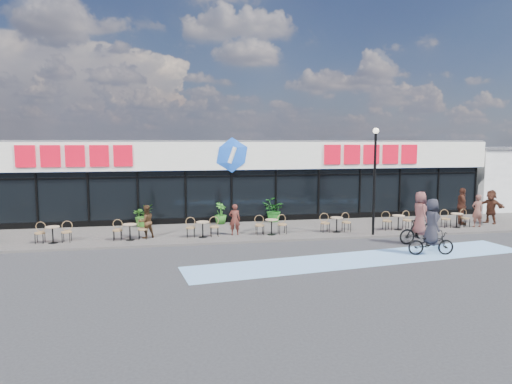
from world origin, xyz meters
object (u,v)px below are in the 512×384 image
potted_plant_mid (221,213)px  potted_plant_right (273,210)px  pedestrian_c (477,211)px  pedestrian_a (491,207)px  patron_left (235,219)px  cyclist_b (420,222)px  cyclist_a (431,233)px  pedestrian_b (462,206)px  patron_right (146,222)px  lamp_post (375,172)px  potted_plant_left (143,215)px

potted_plant_mid → potted_plant_right: potted_plant_right is taller
potted_plant_mid → pedestrian_c: bearing=-14.5°
potted_plant_right → pedestrian_a: (11.53, -2.66, 0.26)m
patron_left → cyclist_b: (7.80, -3.05, 0.14)m
cyclist_a → pedestrian_c: bearing=40.0°
potted_plant_right → patron_left: (-2.56, -3.15, 0.08)m
potted_plant_mid → pedestrian_b: 12.93m
patron_right → pedestrian_a: size_ratio=0.83×
patron_right → cyclist_b: size_ratio=0.65×
patron_left → patron_right: (-4.10, 0.06, 0.02)m
lamp_post → pedestrian_c: size_ratio=2.97×
pedestrian_a → pedestrian_c: (-1.42, -0.82, -0.06)m
potted_plant_mid → patron_left: 3.06m
pedestrian_c → cyclist_a: (-5.42, -4.56, -0.07)m
patron_right → cyclist_a: (11.35, -4.95, 0.02)m
lamp_post → potted_plant_mid: bearing=148.3°
potted_plant_left → pedestrian_b: 16.96m
lamp_post → potted_plant_left: size_ratio=4.27×
potted_plant_right → pedestrian_b: size_ratio=0.67×
pedestrian_b → cyclist_a: 7.40m
potted_plant_left → pedestrian_c: size_ratio=0.69×
cyclist_a → cyclist_b: (0.56, 1.84, 0.10)m
potted_plant_mid → potted_plant_right: bearing=2.2°
potted_plant_right → patron_left: 4.06m
potted_plant_right → pedestrian_b: pedestrian_b is taller
potted_plant_mid → cyclist_b: cyclist_b is taller
potted_plant_left → pedestrian_a: bearing=-7.8°
lamp_post → potted_plant_right: size_ratio=3.85×
potted_plant_right → pedestrian_a: bearing=-13.0°
lamp_post → potted_plant_mid: size_ratio=4.40×
lamp_post → pedestrian_c: bearing=7.9°
patron_left → pedestrian_a: bearing=-169.5°
pedestrian_c → potted_plant_right: bearing=-18.9°
potted_plant_mid → potted_plant_right: (2.90, 0.11, 0.08)m
cyclist_a → cyclist_b: cyclist_b is taller
patron_right → lamp_post: bearing=148.6°
pedestrian_c → cyclist_a: cyclist_a is taller
lamp_post → cyclist_a: size_ratio=2.23×
pedestrian_a → cyclist_b: cyclist_b is taller
lamp_post → cyclist_b: size_ratio=2.16×
pedestrian_a → cyclist_a: bearing=-71.2°
potted_plant_left → cyclist_b: size_ratio=0.51×
pedestrian_c → cyclist_b: (-4.86, -2.72, 0.03)m
patron_left → cyclist_b: 8.38m
potted_plant_right → pedestrian_c: (10.11, -3.48, 0.19)m
cyclist_b → pedestrian_a: bearing=29.3°
lamp_post → patron_left: bearing=169.7°
potted_plant_left → potted_plant_mid: 4.09m
patron_left → cyclist_a: (7.25, -4.88, 0.04)m
patron_right → pedestrian_b: pedestrian_b is taller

